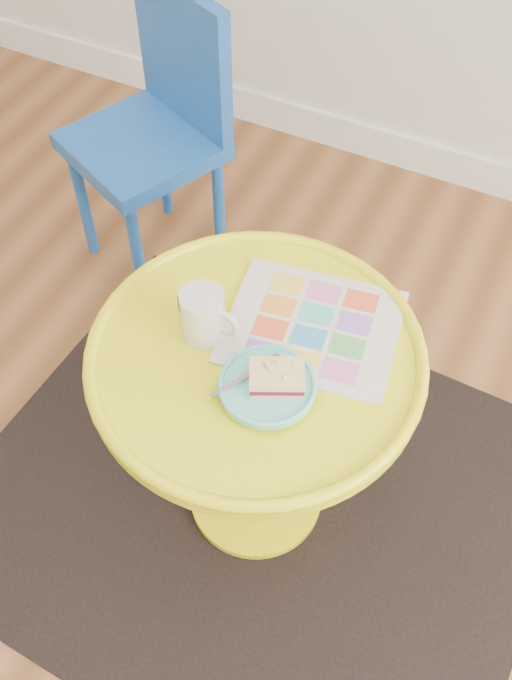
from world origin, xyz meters
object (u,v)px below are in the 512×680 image
at_px(chair, 159,121).
at_px(newspaper, 313,327).
at_px(side_table, 256,403).
at_px(mug, 204,314).
at_px(plate, 267,386).

xyz_separation_m(chair, newspaper, (0.67, -0.55, 0.13)).
bearing_deg(chair, side_table, -23.05).
distance_m(newspaper, mug, 0.20).
bearing_deg(side_table, plate, -50.60).
height_order(chair, plate, chair).
relative_size(mug, plate, 0.68).
relative_size(chair, newspaper, 2.54).
xyz_separation_m(newspaper, mug, (-0.17, -0.10, 0.05)).
bearing_deg(chair, mug, -28.30).
relative_size(side_table, plate, 3.64).
distance_m(chair, plate, 0.98).
relative_size(chair, mug, 6.93).
bearing_deg(chair, plate, -23.34).
height_order(newspaper, mug, mug).
bearing_deg(mug, side_table, 3.53).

